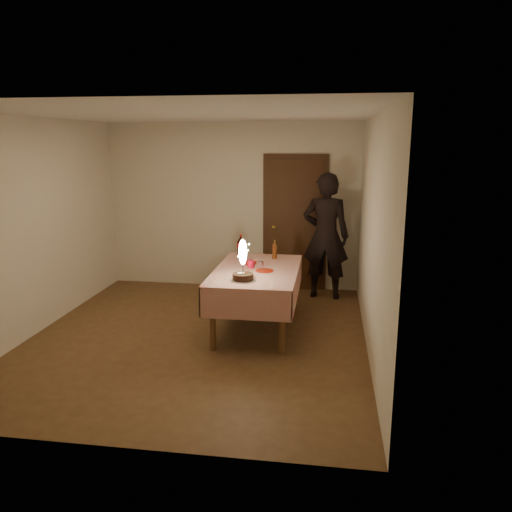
% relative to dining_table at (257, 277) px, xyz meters
% --- Properties ---
extents(ground, '(4.00, 4.50, 0.01)m').
position_rel_dining_table_xyz_m(ground, '(-0.66, -0.41, -0.67)').
color(ground, brown).
rests_on(ground, ground).
extents(room_shell, '(4.04, 4.54, 2.62)m').
position_rel_dining_table_xyz_m(room_shell, '(-0.63, -0.33, 0.99)').
color(room_shell, beige).
rests_on(room_shell, ground).
extents(dining_table, '(1.02, 1.72, 0.77)m').
position_rel_dining_table_xyz_m(dining_table, '(0.00, 0.00, 0.00)').
color(dining_table, brown).
rests_on(dining_table, ground).
extents(birthday_cake, '(0.30, 0.30, 0.47)m').
position_rel_dining_table_xyz_m(birthday_cake, '(-0.08, -0.52, 0.24)').
color(birthday_cake, white).
rests_on(birthday_cake, dining_table).
extents(red_plate, '(0.22, 0.22, 0.01)m').
position_rel_dining_table_xyz_m(red_plate, '(0.11, -0.07, 0.11)').
color(red_plate, '#B31F0C').
rests_on(red_plate, dining_table).
extents(red_cup, '(0.08, 0.08, 0.10)m').
position_rel_dining_table_xyz_m(red_cup, '(-0.08, 0.05, 0.15)').
color(red_cup, red).
rests_on(red_cup, dining_table).
extents(clear_cup, '(0.07, 0.07, 0.09)m').
position_rel_dining_table_xyz_m(clear_cup, '(0.05, 0.03, 0.15)').
color(clear_cup, white).
rests_on(clear_cup, dining_table).
extents(napkin_stack, '(0.15, 0.15, 0.02)m').
position_rel_dining_table_xyz_m(napkin_stack, '(-0.13, 0.26, 0.11)').
color(napkin_stack, '#A11512').
rests_on(napkin_stack, dining_table).
extents(cola_bottle, '(0.10, 0.10, 0.32)m').
position_rel_dining_table_xyz_m(cola_bottle, '(-0.31, 0.61, 0.26)').
color(cola_bottle, black).
rests_on(cola_bottle, dining_table).
extents(amber_bottle_right, '(0.06, 0.06, 0.25)m').
position_rel_dining_table_xyz_m(amber_bottle_right, '(0.16, 0.59, 0.22)').
color(amber_bottle_right, '#5C2C0F').
rests_on(amber_bottle_right, dining_table).
extents(photographer, '(0.73, 0.53, 1.88)m').
position_rel_dining_table_xyz_m(photographer, '(0.83, 1.44, 0.27)').
color(photographer, black).
rests_on(photographer, ground).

